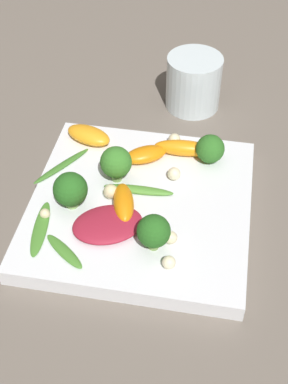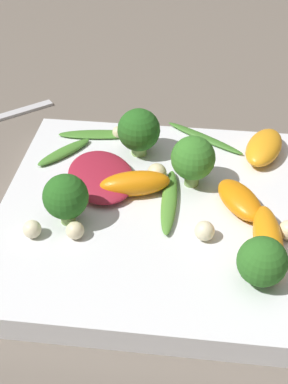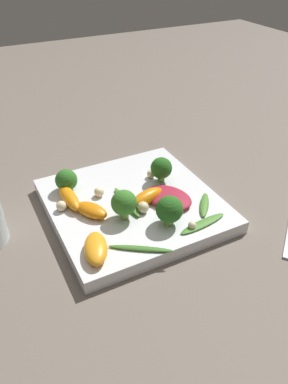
# 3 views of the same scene
# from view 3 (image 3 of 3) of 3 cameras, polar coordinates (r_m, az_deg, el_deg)

# --- Properties ---
(ground_plane) EXTENTS (2.40, 2.40, 0.00)m
(ground_plane) POSITION_cam_3_polar(r_m,az_deg,el_deg) (0.64, -1.66, -2.79)
(ground_plane) COLOR #6B6056
(plate) EXTENTS (0.27, 0.27, 0.02)m
(plate) POSITION_cam_3_polar(r_m,az_deg,el_deg) (0.63, -1.68, -1.98)
(plate) COLOR white
(plate) RESTS_ON ground_plane
(radicchio_leaf_0) EXTENTS (0.10, 0.09, 0.01)m
(radicchio_leaf_0) POSITION_cam_3_polar(r_m,az_deg,el_deg) (0.62, 3.74, -0.82)
(radicchio_leaf_0) COLOR maroon
(radicchio_leaf_0) RESTS_ON plate
(orange_segment_0) EXTENTS (0.07, 0.05, 0.02)m
(orange_segment_0) POSITION_cam_3_polar(r_m,az_deg,el_deg) (0.52, -7.36, -8.50)
(orange_segment_0) COLOR orange
(orange_segment_0) RESTS_ON plate
(orange_segment_1) EXTENTS (0.04, 0.07, 0.02)m
(orange_segment_1) POSITION_cam_3_polar(r_m,az_deg,el_deg) (0.61, 0.49, -0.76)
(orange_segment_1) COLOR orange
(orange_segment_1) RESTS_ON plate
(orange_segment_2) EXTENTS (0.08, 0.03, 0.02)m
(orange_segment_2) POSITION_cam_3_polar(r_m,az_deg,el_deg) (0.62, -11.36, -0.75)
(orange_segment_2) COLOR orange
(orange_segment_2) RESTS_ON plate
(orange_segment_3) EXTENTS (0.06, 0.05, 0.02)m
(orange_segment_3) POSITION_cam_3_polar(r_m,az_deg,el_deg) (0.59, -8.00, -2.76)
(orange_segment_3) COLOR orange
(orange_segment_3) RESTS_ON plate
(broccoli_floret_0) EXTENTS (0.04, 0.04, 0.05)m
(broccoli_floret_0) POSITION_cam_3_polar(r_m,az_deg,el_deg) (0.56, 3.88, -2.73)
(broccoli_floret_0) COLOR #84AD5B
(broccoli_floret_0) RESTS_ON plate
(broccoli_floret_1) EXTENTS (0.04, 0.04, 0.04)m
(broccoli_floret_1) POSITION_cam_3_polar(r_m,az_deg,el_deg) (0.65, -11.76, 1.77)
(broccoli_floret_1) COLOR #7A9E51
(broccoli_floret_1) RESTS_ON plate
(broccoli_floret_2) EXTENTS (0.04, 0.04, 0.05)m
(broccoli_floret_2) POSITION_cam_3_polar(r_m,az_deg,el_deg) (0.57, -3.06, -1.72)
(broccoli_floret_2) COLOR #7A9E51
(broccoli_floret_2) RESTS_ON plate
(broccoli_floret_3) EXTENTS (0.04, 0.04, 0.05)m
(broccoli_floret_3) POSITION_cam_3_polar(r_m,az_deg,el_deg) (0.65, 2.66, 3.61)
(broccoli_floret_3) COLOR #7A9E51
(broccoli_floret_3) RESTS_ON plate
(arugula_sprig_0) EXTENTS (0.06, 0.05, 0.01)m
(arugula_sprig_0) POSITION_cam_3_polar(r_m,az_deg,el_deg) (0.61, 9.19, -1.91)
(arugula_sprig_0) COLOR #47842D
(arugula_sprig_0) RESTS_ON plate
(arugula_sprig_1) EXTENTS (0.09, 0.02, 0.01)m
(arugula_sprig_1) POSITION_cam_3_polar(r_m,az_deg,el_deg) (0.61, -2.69, -1.49)
(arugula_sprig_1) COLOR #518E33
(arugula_sprig_1) RESTS_ON plate
(arugula_sprig_2) EXTENTS (0.03, 0.09, 0.00)m
(arugula_sprig_2) POSITION_cam_3_polar(r_m,az_deg,el_deg) (0.58, 8.96, -4.76)
(arugula_sprig_2) COLOR #47842D
(arugula_sprig_2) RESTS_ON plate
(arugula_sprig_3) EXTENTS (0.06, 0.08, 0.00)m
(arugula_sprig_3) POSITION_cam_3_polar(r_m,az_deg,el_deg) (0.53, -0.49, -8.62)
(arugula_sprig_3) COLOR #3D7528
(arugula_sprig_3) RESTS_ON plate
(macadamia_nut_0) EXTENTS (0.02, 0.02, 0.02)m
(macadamia_nut_0) POSITION_cam_3_polar(r_m,az_deg,el_deg) (0.69, 3.55, 3.60)
(macadamia_nut_0) COLOR beige
(macadamia_nut_0) RESTS_ON plate
(macadamia_nut_1) EXTENTS (0.02, 0.02, 0.02)m
(macadamia_nut_1) POSITION_cam_3_polar(r_m,az_deg,el_deg) (0.67, 1.08, 2.77)
(macadamia_nut_1) COLOR beige
(macadamia_nut_1) RESTS_ON plate
(macadamia_nut_2) EXTENTS (0.02, 0.02, 0.02)m
(macadamia_nut_2) POSITION_cam_3_polar(r_m,az_deg,el_deg) (0.61, -12.48, -2.09)
(macadamia_nut_2) COLOR beige
(macadamia_nut_2) RESTS_ON plate
(macadamia_nut_3) EXTENTS (0.02, 0.02, 0.02)m
(macadamia_nut_3) POSITION_cam_3_polar(r_m,az_deg,el_deg) (0.63, -6.87, 0.00)
(macadamia_nut_3) COLOR beige
(macadamia_nut_3) RESTS_ON plate
(macadamia_nut_4) EXTENTS (0.01, 0.01, 0.01)m
(macadamia_nut_4) POSITION_cam_3_polar(r_m,az_deg,el_deg) (0.56, 7.33, -5.07)
(macadamia_nut_4) COLOR beige
(macadamia_nut_4) RESTS_ON plate
(macadamia_nut_5) EXTENTS (0.02, 0.02, 0.02)m
(macadamia_nut_5) POSITION_cam_3_polar(r_m,az_deg,el_deg) (0.59, 0.19, -2.24)
(macadamia_nut_5) COLOR beige
(macadamia_nut_5) RESTS_ON plate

